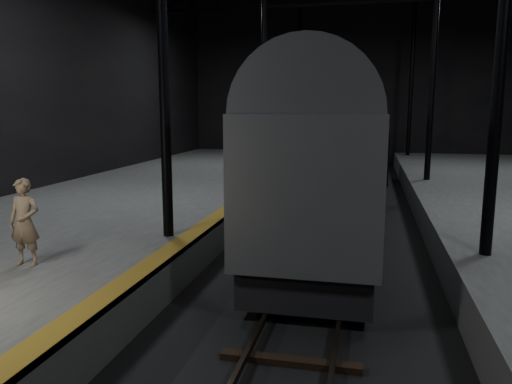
% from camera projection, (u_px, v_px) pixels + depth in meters
% --- Properties ---
extents(ground, '(44.00, 44.00, 0.00)m').
position_uv_depth(ground, '(328.00, 241.00, 16.05)').
color(ground, black).
rests_on(ground, ground).
extents(platform_left, '(9.00, 43.80, 1.00)m').
position_uv_depth(platform_left, '(115.00, 215.00, 17.60)').
color(platform_left, '#4E4E4B').
rests_on(platform_left, ground).
extents(tactile_strip, '(0.50, 43.80, 0.01)m').
position_uv_depth(tactile_strip, '(231.00, 206.00, 16.59)').
color(tactile_strip, olive).
rests_on(tactile_strip, platform_left).
extents(track, '(2.40, 43.00, 0.24)m').
position_uv_depth(track, '(328.00, 239.00, 16.04)').
color(track, '#3F3328').
rests_on(track, ground).
extents(train, '(3.06, 20.44, 5.46)m').
position_uv_depth(train, '(338.00, 140.00, 18.83)').
color(train, '#979A9E').
rests_on(train, ground).
extents(woman, '(0.69, 0.47, 1.83)m').
position_uv_depth(woman, '(25.00, 222.00, 10.30)').
color(woman, '#8C7255').
rests_on(woman, platform_left).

